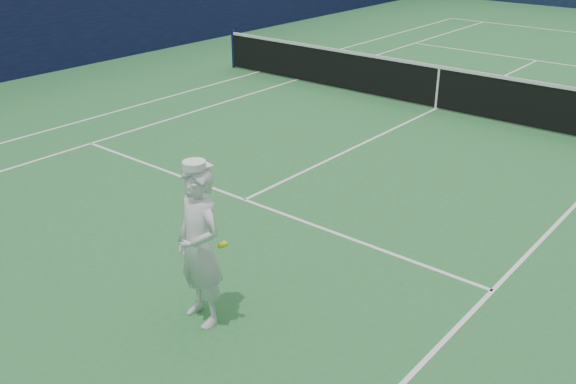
# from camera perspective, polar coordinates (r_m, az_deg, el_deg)

# --- Properties ---
(ground) EXTENTS (80.00, 80.00, 0.00)m
(ground) POSITION_cam_1_polar(r_m,az_deg,el_deg) (15.18, 12.98, 7.20)
(ground) COLOR #296C35
(ground) RESTS_ON ground
(court_markings) EXTENTS (11.03, 23.83, 0.01)m
(court_markings) POSITION_cam_1_polar(r_m,az_deg,el_deg) (15.18, 12.98, 7.22)
(court_markings) COLOR white
(court_markings) RESTS_ON ground
(windscreen_fence) EXTENTS (20.12, 36.12, 4.00)m
(windscreen_fence) POSITION_cam_1_polar(r_m,az_deg,el_deg) (14.74, 13.72, 14.64)
(windscreen_fence) COLOR #0E1835
(windscreen_fence) RESTS_ON ground
(tennis_net) EXTENTS (12.88, 0.09, 1.07)m
(tennis_net) POSITION_cam_1_polar(r_m,az_deg,el_deg) (15.03, 13.17, 9.22)
(tennis_net) COLOR #141E4C
(tennis_net) RESTS_ON ground
(tennis_player) EXTENTS (0.77, 0.60, 1.92)m
(tennis_player) POSITION_cam_1_polar(r_m,az_deg,el_deg) (6.98, -7.88, -4.80)
(tennis_player) COLOR white
(tennis_player) RESTS_ON ground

